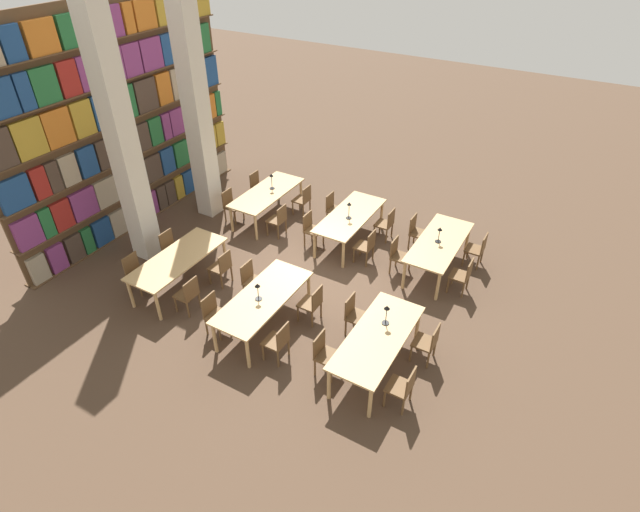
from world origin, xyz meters
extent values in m
plane|color=#4C3828|center=(0.00, 0.00, 0.00)|extent=(40.00, 40.00, 0.00)
cube|color=brown|center=(0.00, 5.32, 2.75)|extent=(7.05, 0.06, 5.50)
cube|color=brown|center=(0.00, 5.32, 0.01)|extent=(7.05, 0.35, 0.03)
cube|color=tan|center=(-3.22, 5.28, 0.36)|extent=(0.41, 0.20, 0.67)
cube|color=#84387A|center=(-2.74, 5.28, 0.36)|extent=(0.40, 0.20, 0.67)
cube|color=#47382D|center=(-2.26, 5.28, 0.36)|extent=(0.41, 0.20, 0.67)
cube|color=#236B38|center=(-1.89, 5.28, 0.36)|extent=(0.27, 0.20, 0.67)
cube|color=navy|center=(-1.44, 5.28, 0.36)|extent=(0.50, 0.20, 0.67)
cube|color=tan|center=(-0.94, 5.28, 0.36)|extent=(0.45, 0.20, 0.67)
cube|color=maroon|center=(-0.38, 5.28, 0.36)|extent=(0.52, 0.20, 0.67)
cube|color=#84387A|center=(0.15, 5.28, 0.36)|extent=(0.48, 0.20, 0.67)
cube|color=#47382D|center=(0.60, 5.28, 0.36)|extent=(0.30, 0.20, 0.67)
cube|color=#47382D|center=(0.94, 5.28, 0.36)|extent=(0.33, 0.20, 0.67)
cube|color=#B7932D|center=(1.30, 5.28, 0.36)|extent=(0.29, 0.20, 0.67)
cube|color=navy|center=(1.75, 5.28, 0.36)|extent=(0.53, 0.20, 0.67)
cube|color=orange|center=(2.39, 5.28, 0.36)|extent=(0.63, 0.20, 0.67)
cube|color=tan|center=(3.08, 5.28, 0.36)|extent=(0.64, 0.20, 0.67)
cube|color=brown|center=(0.00, 5.32, 0.93)|extent=(7.05, 0.35, 0.03)
cube|color=#84387A|center=(-3.13, 5.28, 1.29)|extent=(0.58, 0.20, 0.69)
cube|color=#236B38|center=(-2.68, 5.28, 1.29)|extent=(0.28, 0.20, 0.69)
cube|color=maroon|center=(-2.29, 5.28, 1.29)|extent=(0.46, 0.20, 0.69)
cube|color=#84387A|center=(-1.69, 5.28, 1.29)|extent=(0.66, 0.20, 0.69)
cube|color=tan|center=(-1.04, 5.28, 1.29)|extent=(0.60, 0.20, 0.69)
cube|color=#47382D|center=(-0.47, 5.28, 1.29)|extent=(0.39, 0.20, 0.69)
cube|color=tan|center=(-0.02, 5.28, 1.29)|extent=(0.35, 0.20, 0.69)
cube|color=#47382D|center=(0.49, 5.28, 1.29)|extent=(0.59, 0.20, 0.69)
cube|color=navy|center=(1.06, 5.28, 1.29)|extent=(0.44, 0.20, 0.69)
cube|color=#236B38|center=(1.61, 5.28, 1.29)|extent=(0.50, 0.20, 0.69)
cube|color=maroon|center=(2.14, 5.28, 1.29)|extent=(0.47, 0.20, 0.69)
cube|color=#B7932D|center=(2.74, 5.28, 1.29)|extent=(0.68, 0.20, 0.69)
cube|color=#B7932D|center=(3.30, 5.28, 1.29)|extent=(0.35, 0.20, 0.69)
cube|color=brown|center=(0.00, 5.32, 1.85)|extent=(7.05, 0.35, 0.03)
cube|color=navy|center=(-3.08, 5.28, 2.21)|extent=(0.68, 0.20, 0.69)
cube|color=maroon|center=(-2.52, 5.28, 2.21)|extent=(0.34, 0.20, 0.69)
cube|color=#47382D|center=(-2.18, 5.28, 2.21)|extent=(0.28, 0.20, 0.69)
cube|color=tan|center=(-1.79, 5.28, 2.21)|extent=(0.42, 0.20, 0.69)
cube|color=navy|center=(-1.28, 5.28, 2.21)|extent=(0.44, 0.20, 0.69)
cube|color=#47382D|center=(-0.69, 5.28, 2.21)|extent=(0.63, 0.20, 0.69)
cube|color=#84387A|center=(-0.09, 5.28, 2.21)|extent=(0.50, 0.20, 0.69)
cube|color=#47382D|center=(0.41, 5.28, 2.21)|extent=(0.40, 0.20, 0.69)
cube|color=#236B38|center=(0.85, 5.28, 2.21)|extent=(0.40, 0.20, 0.69)
cube|color=#84387A|center=(1.24, 5.28, 2.21)|extent=(0.26, 0.20, 0.69)
cube|color=#84387A|center=(1.65, 5.28, 2.21)|extent=(0.49, 0.20, 0.69)
cube|color=#84387A|center=(2.21, 5.28, 2.21)|extent=(0.55, 0.20, 0.69)
cube|color=orange|center=(2.88, 5.28, 2.21)|extent=(0.69, 0.20, 0.69)
cube|color=#236B38|center=(3.36, 5.28, 2.21)|extent=(0.22, 0.20, 0.69)
cube|color=brown|center=(0.00, 5.32, 2.77)|extent=(7.05, 0.35, 0.03)
cube|color=#B7932D|center=(-2.41, 5.28, 3.17)|extent=(0.65, 0.20, 0.78)
cube|color=orange|center=(-1.74, 5.28, 3.17)|extent=(0.64, 0.20, 0.78)
cube|color=#B7932D|center=(-1.10, 5.28, 3.17)|extent=(0.52, 0.20, 0.78)
cube|color=navy|center=(-0.55, 5.28, 3.17)|extent=(0.51, 0.20, 0.78)
cube|color=#236B38|center=(0.08, 5.28, 3.17)|extent=(0.65, 0.20, 0.78)
cube|color=#47382D|center=(0.78, 5.28, 3.17)|extent=(0.65, 0.20, 0.78)
cube|color=orange|center=(1.40, 5.28, 3.17)|extent=(0.46, 0.20, 0.78)
cube|color=tan|center=(1.94, 5.28, 3.17)|extent=(0.52, 0.20, 0.78)
cube|color=#236B38|center=(2.59, 5.28, 3.17)|extent=(0.66, 0.20, 0.78)
cube|color=navy|center=(3.23, 5.28, 3.17)|extent=(0.49, 0.20, 0.78)
cube|color=brown|center=(0.00, 5.32, 3.68)|extent=(7.05, 0.35, 0.03)
cube|color=navy|center=(-2.64, 5.28, 4.06)|extent=(0.52, 0.20, 0.73)
cube|color=navy|center=(-2.18, 5.28, 4.06)|extent=(0.30, 0.20, 0.73)
cube|color=#236B38|center=(-1.72, 5.28, 4.06)|extent=(0.56, 0.20, 0.73)
cube|color=maroon|center=(-1.16, 5.28, 4.06)|extent=(0.45, 0.20, 0.73)
cube|color=#84387A|center=(-0.67, 5.28, 4.06)|extent=(0.48, 0.20, 0.73)
cube|color=#84387A|center=(-0.05, 5.28, 4.06)|extent=(0.69, 0.20, 0.73)
cube|color=#84387A|center=(0.57, 5.28, 4.06)|extent=(0.51, 0.20, 0.73)
cube|color=#84387A|center=(1.20, 5.28, 4.06)|extent=(0.65, 0.20, 0.73)
cube|color=navy|center=(1.82, 5.28, 4.06)|extent=(0.55, 0.20, 0.73)
cube|color=#236B38|center=(2.39, 5.28, 4.06)|extent=(0.43, 0.20, 0.73)
cube|color=#236B38|center=(2.99, 5.28, 4.06)|extent=(0.68, 0.20, 0.73)
cube|color=brown|center=(0.00, 5.32, 4.60)|extent=(7.05, 0.35, 0.03)
cube|color=navy|center=(-2.10, 5.28, 4.94)|extent=(0.41, 0.20, 0.66)
cube|color=orange|center=(-1.48, 5.28, 4.94)|extent=(0.66, 0.20, 0.66)
cube|color=#236B38|center=(-0.88, 5.28, 4.94)|extent=(0.40, 0.20, 0.66)
cube|color=orange|center=(-0.42, 5.28, 4.94)|extent=(0.37, 0.20, 0.66)
cube|color=#84387A|center=(0.17, 5.28, 4.94)|extent=(0.69, 0.20, 0.66)
cube|color=orange|center=(0.72, 5.28, 4.94)|extent=(0.27, 0.20, 0.66)
cube|color=orange|center=(1.22, 5.28, 4.94)|extent=(0.62, 0.20, 0.66)
cube|color=#B7932D|center=(1.93, 5.28, 4.94)|extent=(0.67, 0.20, 0.66)
cube|color=#47382D|center=(2.57, 5.28, 4.94)|extent=(0.52, 0.20, 0.66)
cube|color=#B7932D|center=(3.19, 5.28, 4.94)|extent=(0.57, 0.20, 0.66)
cube|color=silver|center=(-1.18, 3.98, 3.00)|extent=(0.50, 0.50, 6.00)
cube|color=silver|center=(1.18, 3.98, 3.00)|extent=(0.50, 0.50, 6.00)
cube|color=tan|center=(-1.70, -2.43, 0.76)|extent=(2.32, 0.94, 0.04)
cylinder|color=tan|center=(-2.78, -2.82, 0.37)|extent=(0.07, 0.07, 0.74)
cylinder|color=tan|center=(-0.62, -2.82, 0.37)|extent=(0.07, 0.07, 0.74)
cylinder|color=tan|center=(-2.78, -2.03, 0.37)|extent=(0.07, 0.07, 0.74)
cylinder|color=tan|center=(-0.62, -2.03, 0.37)|extent=(0.07, 0.07, 0.74)
cylinder|color=brown|center=(-2.46, -2.95, 0.20)|extent=(0.04, 0.04, 0.41)
cylinder|color=brown|center=(-2.10, -2.95, 0.20)|extent=(0.04, 0.04, 0.41)
cylinder|color=brown|center=(-2.46, -3.29, 0.20)|extent=(0.04, 0.04, 0.41)
cylinder|color=brown|center=(-2.10, -3.29, 0.20)|extent=(0.04, 0.04, 0.41)
cube|color=brown|center=(-2.28, -3.12, 0.43)|extent=(0.42, 0.40, 0.04)
cube|color=brown|center=(-2.28, -3.30, 0.66)|extent=(0.40, 0.03, 0.42)
cylinder|color=brown|center=(-2.10, -1.90, 0.20)|extent=(0.04, 0.04, 0.41)
cylinder|color=brown|center=(-2.46, -1.90, 0.20)|extent=(0.04, 0.04, 0.41)
cylinder|color=brown|center=(-2.10, -1.56, 0.20)|extent=(0.04, 0.04, 0.41)
cylinder|color=brown|center=(-2.46, -1.56, 0.20)|extent=(0.04, 0.04, 0.41)
cube|color=brown|center=(-2.28, -1.73, 0.43)|extent=(0.42, 0.40, 0.04)
cube|color=brown|center=(-2.28, -1.55, 0.66)|extent=(0.40, 0.03, 0.42)
cylinder|color=brown|center=(-1.26, -2.95, 0.20)|extent=(0.04, 0.04, 0.41)
cylinder|color=brown|center=(-0.90, -2.95, 0.20)|extent=(0.04, 0.04, 0.41)
cylinder|color=brown|center=(-1.26, -3.29, 0.20)|extent=(0.04, 0.04, 0.41)
cylinder|color=brown|center=(-0.90, -3.29, 0.20)|extent=(0.04, 0.04, 0.41)
cube|color=brown|center=(-1.08, -3.12, 0.43)|extent=(0.42, 0.40, 0.04)
cube|color=brown|center=(-1.08, -3.30, 0.66)|extent=(0.40, 0.03, 0.42)
cylinder|color=brown|center=(-0.90, -1.90, 0.20)|extent=(0.04, 0.04, 0.41)
cylinder|color=brown|center=(-1.26, -1.90, 0.20)|extent=(0.04, 0.04, 0.41)
cylinder|color=brown|center=(-0.90, -1.56, 0.20)|extent=(0.04, 0.04, 0.41)
cylinder|color=brown|center=(-1.26, -1.56, 0.20)|extent=(0.04, 0.04, 0.41)
cube|color=brown|center=(-1.08, -1.73, 0.43)|extent=(0.42, 0.40, 0.04)
cube|color=brown|center=(-1.08, -1.55, 0.66)|extent=(0.40, 0.03, 0.42)
cylinder|color=black|center=(-1.33, -2.41, 0.79)|extent=(0.14, 0.14, 0.01)
cylinder|color=black|center=(-1.33, -2.41, 0.96)|extent=(0.02, 0.02, 0.34)
cone|color=black|center=(-1.33, -2.41, 1.17)|extent=(0.11, 0.11, 0.07)
cube|color=tan|center=(1.78, -2.38, 0.76)|extent=(2.32, 0.94, 0.04)
cylinder|color=tan|center=(0.70, -2.77, 0.37)|extent=(0.07, 0.07, 0.74)
cylinder|color=tan|center=(2.87, -2.77, 0.37)|extent=(0.07, 0.07, 0.74)
cylinder|color=tan|center=(0.70, -1.98, 0.37)|extent=(0.07, 0.07, 0.74)
cylinder|color=tan|center=(2.87, -1.98, 0.37)|extent=(0.07, 0.07, 0.74)
cylinder|color=brown|center=(1.05, -2.90, 0.20)|extent=(0.04, 0.04, 0.41)
cylinder|color=brown|center=(1.41, -2.90, 0.20)|extent=(0.04, 0.04, 0.41)
cylinder|color=brown|center=(1.05, -3.24, 0.20)|extent=(0.04, 0.04, 0.41)
cylinder|color=brown|center=(1.41, -3.24, 0.20)|extent=(0.04, 0.04, 0.41)
cube|color=brown|center=(1.23, -3.07, 0.43)|extent=(0.42, 0.40, 0.04)
cube|color=brown|center=(1.23, -3.25, 0.66)|extent=(0.40, 0.03, 0.42)
cylinder|color=brown|center=(1.41, -1.85, 0.20)|extent=(0.04, 0.04, 0.41)
cylinder|color=brown|center=(1.05, -1.85, 0.20)|extent=(0.04, 0.04, 0.41)
cylinder|color=brown|center=(1.41, -1.51, 0.20)|extent=(0.04, 0.04, 0.41)
cylinder|color=brown|center=(1.05, -1.51, 0.20)|extent=(0.04, 0.04, 0.41)
cube|color=brown|center=(1.23, -1.68, 0.43)|extent=(0.42, 0.40, 0.04)
cube|color=brown|center=(1.23, -1.50, 0.66)|extent=(0.40, 0.03, 0.42)
cylinder|color=brown|center=(2.21, -2.90, 0.20)|extent=(0.04, 0.04, 0.41)
cylinder|color=brown|center=(2.57, -2.90, 0.20)|extent=(0.04, 0.04, 0.41)
cylinder|color=brown|center=(2.21, -3.24, 0.20)|extent=(0.04, 0.04, 0.41)
cylinder|color=brown|center=(2.57, -3.24, 0.20)|extent=(0.04, 0.04, 0.41)
cube|color=brown|center=(2.39, -3.07, 0.43)|extent=(0.42, 0.40, 0.04)
cube|color=brown|center=(2.39, -3.25, 0.66)|extent=(0.40, 0.03, 0.42)
cylinder|color=brown|center=(2.57, -1.85, 0.20)|extent=(0.04, 0.04, 0.41)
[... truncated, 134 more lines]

